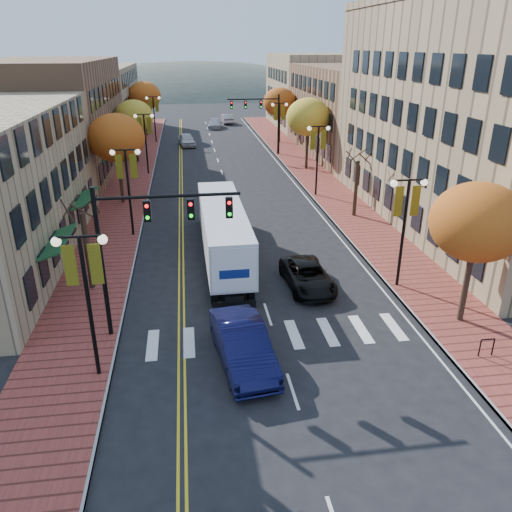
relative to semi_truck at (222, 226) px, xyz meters
name	(u,v)px	position (x,y,z in m)	size (l,w,h in m)	color
ground	(283,361)	(1.66, -11.38, -2.12)	(200.00, 200.00, 0.00)	black
sidewalk_left	(132,178)	(-7.34, 21.12, -2.05)	(4.00, 85.00, 0.15)	brown
sidewalk_right	(309,172)	(10.66, 21.12, -2.05)	(4.00, 85.00, 0.15)	brown
building_left_mid	(48,119)	(-15.34, 24.62, 3.38)	(12.00, 24.00, 11.00)	brown
building_left_far	(90,101)	(-15.34, 49.62, 2.63)	(12.00, 26.00, 9.50)	#9E8966
building_right_near	(501,118)	(20.16, 4.62, 5.38)	(15.00, 28.00, 15.00)	#997F5B
building_right_mid	(370,111)	(20.16, 30.62, 2.88)	(15.00, 24.00, 10.00)	brown
building_right_far	(322,91)	(20.16, 52.62, 3.38)	(15.00, 20.00, 11.00)	#9E8966
tree_left_a	(87,251)	(-7.34, -3.38, 0.13)	(0.28, 0.28, 4.20)	#382619
tree_left_b	(116,138)	(-7.34, 12.62, 3.32)	(4.48, 4.48, 7.21)	#382619
tree_left_c	(134,117)	(-7.34, 28.62, 2.93)	(4.16, 4.16, 6.69)	#382619
tree_left_d	(144,96)	(-7.34, 46.62, 3.48)	(4.61, 4.61, 7.42)	#382619
tree_right_a	(477,222)	(10.66, -9.38, 2.93)	(4.16, 4.16, 6.69)	#382619
tree_right_b	(356,189)	(10.66, 6.62, 0.13)	(0.28, 0.28, 4.20)	#382619
tree_right_c	(308,117)	(10.66, 22.62, 3.32)	(4.48, 4.48, 7.21)	#382619
tree_right_d	(280,102)	(10.66, 38.62, 3.17)	(4.35, 4.35, 7.00)	#382619
lamp_left_a	(85,280)	(-5.84, -11.38, 2.17)	(1.96, 0.36, 6.05)	black
lamp_left_b	(127,176)	(-5.84, 4.62, 2.17)	(1.96, 0.36, 6.05)	black
lamp_left_c	(145,132)	(-5.84, 22.62, 2.17)	(1.96, 0.36, 6.05)	black
lamp_left_d	(154,110)	(-5.84, 40.62, 2.17)	(1.96, 0.36, 6.05)	black
lamp_right_a	(406,212)	(9.16, -5.38, 2.17)	(1.96, 0.36, 6.05)	black
lamp_right_b	(318,147)	(9.16, 12.62, 2.17)	(1.96, 0.36, 6.05)	black
lamp_right_c	(279,118)	(9.16, 30.62, 2.17)	(1.96, 0.36, 6.05)	black
traffic_mast_near	(145,233)	(-3.82, -8.38, 2.80)	(6.10, 0.35, 7.00)	black
traffic_mast_far	(262,113)	(7.14, 30.62, 2.80)	(6.10, 0.34, 7.00)	black
semi_truck	(222,226)	(0.00, 0.00, 0.00)	(2.47, 14.54, 3.63)	black
navy_sedan	(243,345)	(-0.02, -11.27, -1.23)	(1.89, 5.43, 1.79)	black
black_suv	(308,276)	(4.28, -4.72, -1.44)	(2.26, 4.91, 1.36)	black
car_far_white	(187,140)	(-1.76, 37.92, -1.32)	(1.90, 4.72, 1.61)	silver
car_far_silver	(215,123)	(2.81, 52.80, -1.39)	(2.05, 5.04, 1.46)	#A5A4AC
car_far_oncoming	(227,119)	(5.19, 57.35, -1.34)	(1.65, 4.72, 1.56)	#999AA0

